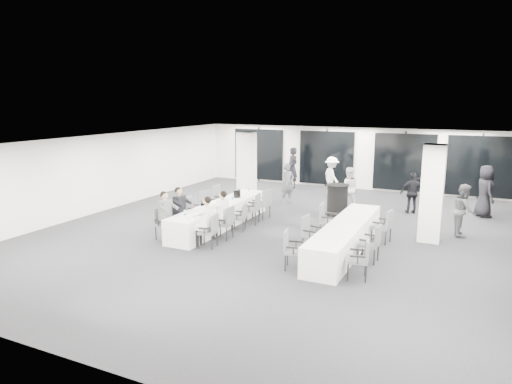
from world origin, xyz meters
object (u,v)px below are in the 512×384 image
chair_main_left_near (163,221)px  chair_main_left_second (177,216)px  chair_side_right_mid (372,241)px  ice_bucket_far (237,194)px  banquet_table_main (221,215)px  standing_guest_h (464,207)px  chair_main_right_second (226,221)px  standing_guest_d (413,190)px  chair_main_left_mid (194,209)px  standing_guest_g (292,165)px  standing_guest_c (332,174)px  banquet_table_side (345,237)px  chair_main_right_mid (241,215)px  chair_main_left_fourth (208,203)px  chair_side_right_near (361,256)px  chair_side_right_far (385,224)px  standing_guest_b (348,185)px  chair_main_right_fourth (254,207)px  chair_side_left_mid (310,231)px  standing_guest_e (485,188)px  chair_side_left_far (326,218)px  ice_bucket_near (204,206)px  chair_main_right_far (263,202)px  chair_side_left_near (291,247)px  standing_guest_f (428,181)px  chair_main_left_far (220,198)px  standing_guest_a (288,181)px  cocktail_table (337,200)px

chair_main_left_near → chair_main_left_second: bearing=-165.8°
chair_side_right_mid → ice_bucket_far: size_ratio=3.56×
banquet_table_main → standing_guest_h: size_ratio=2.81×
chair_main_right_second → standing_guest_d: bearing=-41.8°
chair_main_left_mid → standing_guest_h: size_ratio=0.54×
chair_main_left_second → standing_guest_g: (0.58, 8.36, 0.52)m
chair_main_right_second → standing_guest_c: bearing=-10.4°
banquet_table_side → chair_main_right_mid: bearing=172.1°
chair_main_left_second → chair_main_left_fourth: bearing=169.6°
chair_side_right_near → chair_side_right_far: chair_side_right_far is taller
standing_guest_b → standing_guest_c: bearing=-79.0°
banquet_table_side → chair_main_right_fourth: 3.68m
chair_main_right_mid → ice_bucket_far: size_ratio=3.17×
standing_guest_b → standing_guest_h: (3.96, -1.87, -0.01)m
chair_side_left_mid → standing_guest_e: (4.27, 6.18, 0.47)m
chair_side_left_far → standing_guest_h: size_ratio=0.56×
chair_main_right_fourth → ice_bucket_near: size_ratio=4.48×
chair_main_right_far → standing_guest_h: standing_guest_h is taller
chair_side_left_near → chair_side_right_far: bearing=138.1°
chair_side_left_near → standing_guest_f: (2.27, 9.16, 0.32)m
chair_main_left_near → standing_guest_e: bearing=143.2°
chair_main_left_far → ice_bucket_near: (0.82, -2.43, 0.28)m
chair_main_left_mid → chair_main_right_second: size_ratio=1.00×
chair_side_right_mid → standing_guest_a: (-4.38, 5.37, 0.35)m
cocktail_table → chair_main_left_second: 5.66m
standing_guest_h → chair_main_right_mid: bearing=101.3°
cocktail_table → standing_guest_e: standing_guest_e is taller
standing_guest_h → standing_guest_g: bearing=46.5°
cocktail_table → chair_main_left_far: 4.14m
chair_main_right_second → standing_guest_b: 5.74m
banquet_table_main → standing_guest_c: standing_guest_c is taller
standing_guest_a → standing_guest_h: 6.63m
chair_side_left_mid → standing_guest_b: size_ratio=0.54×
chair_main_left_fourth → chair_side_left_far: bearing=94.1°
banquet_table_main → chair_main_left_mid: 0.89m
chair_main_left_near → standing_guest_f: (6.52, 8.51, 0.32)m
chair_side_right_mid → chair_main_left_near: bearing=98.6°
chair_main_left_near → standing_guest_c: bearing=176.0°
standing_guest_d → standing_guest_h: size_ratio=0.96×
banquet_table_side → chair_side_right_mid: (0.83, -0.65, 0.17)m
standing_guest_a → ice_bucket_far: size_ratio=6.68×
chair_main_left_second → standing_guest_b: size_ratio=0.53×
chair_main_right_second → chair_main_left_fourth: bearing=40.8°
standing_guest_c → ice_bucket_far: size_ratio=6.93×
ice_bucket_far → chair_main_right_far: bearing=28.4°
standing_guest_d → chair_main_right_mid: bearing=23.6°
chair_main_left_far → standing_guest_h: standing_guest_h is taller
chair_side_right_mid → standing_guest_d: (0.28, 5.74, 0.31)m
chair_main_right_mid → chair_main_right_fourth: chair_main_right_fourth is taller
chair_main_right_fourth → standing_guest_g: (-1.09, 6.41, 0.49)m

